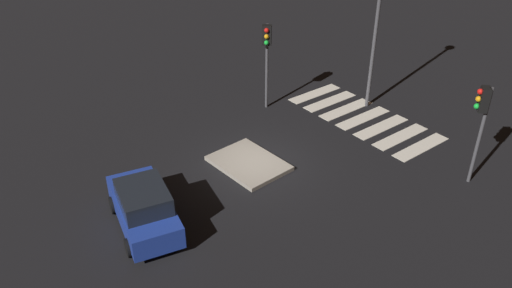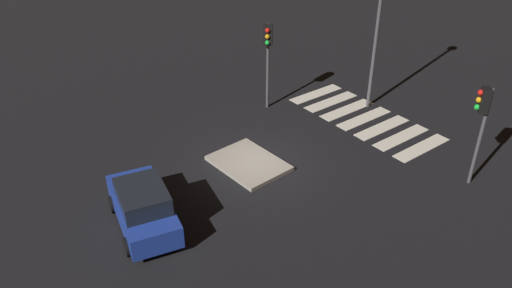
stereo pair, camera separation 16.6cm
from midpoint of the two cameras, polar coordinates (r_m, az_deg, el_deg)
The scene contains 6 objects.
ground_plane at distance 22.18m, azimuth -0.21°, elevation -2.21°, with size 80.00×80.00×0.00m, color black.
traffic_island at distance 22.07m, azimuth -1.02°, elevation -2.12°, with size 3.25×2.52×0.18m.
car_blue at distance 18.82m, azimuth -12.42°, elevation -6.75°, with size 4.34×2.60×1.79m.
traffic_light_south at distance 21.24m, azimuth 23.24°, elevation 3.24°, with size 0.54×0.54×4.15m.
traffic_light_east at distance 25.30m, azimuth 0.99°, elevation 10.60°, with size 0.54×0.54×4.36m.
crosswalk_near at distance 26.21m, azimuth 11.43°, elevation 2.81°, with size 7.60×3.20×0.02m.
Camera 1 is at (-14.60, 11.34, 12.26)m, focal length 36.63 mm.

